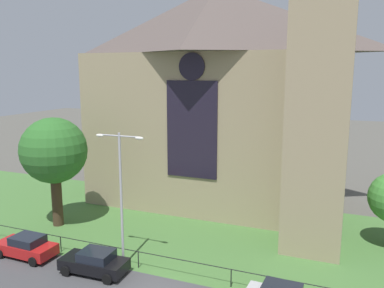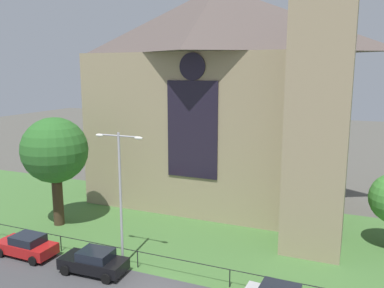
{
  "view_description": "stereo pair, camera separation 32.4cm",
  "coord_description": "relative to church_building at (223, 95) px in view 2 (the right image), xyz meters",
  "views": [
    {
      "loc": [
        9.56,
        -18.21,
        12.51
      ],
      "look_at": [
        -1.0,
        8.0,
        7.26
      ],
      "focal_mm": 37.23,
      "sensor_mm": 36.0,
      "label": 1
    },
    {
      "loc": [
        9.86,
        -18.09,
        12.51
      ],
      "look_at": [
        -1.0,
        8.0,
        7.26
      ],
      "focal_mm": 37.23,
      "sensor_mm": 36.0,
      "label": 2
    }
  ],
  "objects": [
    {
      "name": "ground",
      "position": [
        1.73,
        -7.1,
        -10.27
      ],
      "size": [
        160.0,
        160.0,
        0.0
      ],
      "primitive_type": "plane",
      "color": "#56544C"
    },
    {
      "name": "grass_verge",
      "position": [
        1.73,
        -9.1,
        -10.27
      ],
      "size": [
        120.0,
        20.0,
        0.01
      ],
      "primitive_type": "cube",
      "color": "#477538",
      "rests_on": "ground"
    },
    {
      "name": "church_building",
      "position": [
        0.0,
        0.0,
        0.0
      ],
      "size": [
        23.2,
        16.2,
        26.0
      ],
      "color": "tan",
      "rests_on": "ground"
    },
    {
      "name": "iron_railing",
      "position": [
        -0.77,
        -14.6,
        -9.32
      ],
      "size": [
        24.78,
        0.07,
        1.13
      ],
      "color": "black",
      "rests_on": "ground"
    },
    {
      "name": "tree_left_near",
      "position": [
        -10.46,
        -10.72,
        -4.11
      ],
      "size": [
        5.26,
        5.26,
        8.88
      ],
      "color": "#423021",
      "rests_on": "ground"
    },
    {
      "name": "streetlamp_near",
      "position": [
        -1.83,
        -14.7,
        -4.75
      ],
      "size": [
        3.37,
        0.26,
        8.75
      ],
      "color": "#B2B2B7",
      "rests_on": "ground"
    },
    {
      "name": "parked_car_red",
      "position": [
        -8.59,
        -16.09,
        -9.53
      ],
      "size": [
        4.23,
        2.08,
        1.51
      ],
      "rotation": [
        0.0,
        0.0,
        3.12
      ],
      "color": "#B21919",
      "rests_on": "ground"
    },
    {
      "name": "parked_car_black",
      "position": [
        -2.94,
        -16.24,
        -9.53
      ],
      "size": [
        4.28,
        2.18,
        1.51
      ],
      "rotation": [
        0.0,
        0.0,
        3.19
      ],
      "color": "black",
      "rests_on": "ground"
    }
  ]
}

